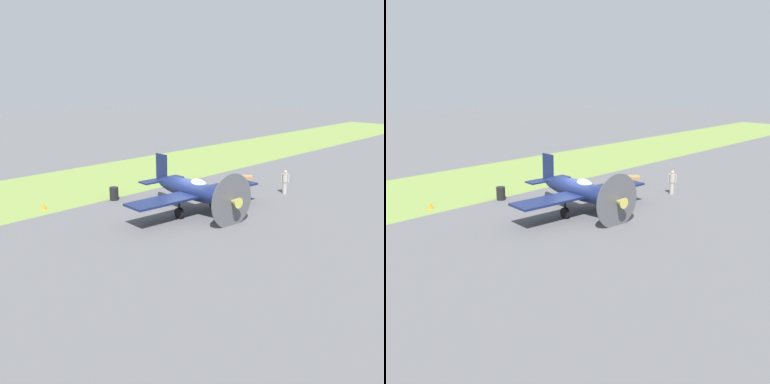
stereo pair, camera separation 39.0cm
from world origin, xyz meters
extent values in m
plane|color=#515154|center=(0.00, 0.00, 0.00)|extent=(160.00, 160.00, 0.00)
cube|color=olive|center=(0.00, -11.28, 0.00)|extent=(120.00, 11.00, 0.01)
ellipsoid|color=#141E47|center=(-0.17, 0.30, 1.44)|extent=(1.85, 6.82, 1.23)
cube|color=#141E47|center=(-0.13, 0.70, 1.29)|extent=(9.62, 2.57, 0.14)
cube|color=#141E47|center=(-0.45, -2.75, 2.33)|extent=(0.20, 1.09, 1.88)
cube|color=#141E47|center=(-0.45, -2.75, 1.53)|extent=(3.24, 1.18, 0.10)
cone|color=#B7B24C|center=(0.17, 3.90, 1.44)|extent=(0.70, 0.75, 0.63)
cylinder|color=#4C4C51|center=(0.15, 3.70, 1.44)|extent=(3.16, 0.34, 3.17)
ellipsoid|color=#8CB2C6|center=(-0.11, 0.89, 1.86)|extent=(0.82, 1.44, 0.69)
cylinder|color=black|center=(-1.55, 0.93, 0.34)|extent=(0.28, 0.69, 0.67)
cylinder|color=black|center=(-1.55, 0.93, 0.81)|extent=(0.12, 0.12, 0.95)
cylinder|color=black|center=(1.31, 0.66, 0.34)|extent=(0.28, 0.69, 0.67)
cylinder|color=black|center=(1.31, 0.66, 0.81)|extent=(0.12, 0.12, 0.95)
cylinder|color=black|center=(-0.46, -2.85, 0.16)|extent=(0.15, 0.33, 0.32)
cylinder|color=#9E998E|center=(-7.95, 2.09, 0.44)|extent=(0.30, 0.30, 0.88)
cylinder|color=#9E998E|center=(-7.95, 2.09, 1.19)|extent=(0.38, 0.38, 0.62)
sphere|color=tan|center=(-7.95, 2.09, 1.61)|extent=(0.23, 0.23, 0.23)
cylinder|color=#9E998E|center=(-7.90, 1.84, 1.19)|extent=(0.11, 0.11, 0.59)
cylinder|color=#9E998E|center=(-7.99, 2.35, 1.19)|extent=(0.11, 0.11, 0.59)
cylinder|color=black|center=(1.49, -5.47, 0.45)|extent=(0.60, 0.60, 0.90)
cube|color=olive|center=(-8.52, -1.74, 0.32)|extent=(1.27, 1.27, 0.64)
cone|color=orange|center=(5.92, -6.95, 0.22)|extent=(0.36, 0.36, 0.44)
camera|label=1|loc=(19.41, 18.90, 8.36)|focal=42.28mm
camera|label=2|loc=(19.14, 19.18, 8.36)|focal=42.28mm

